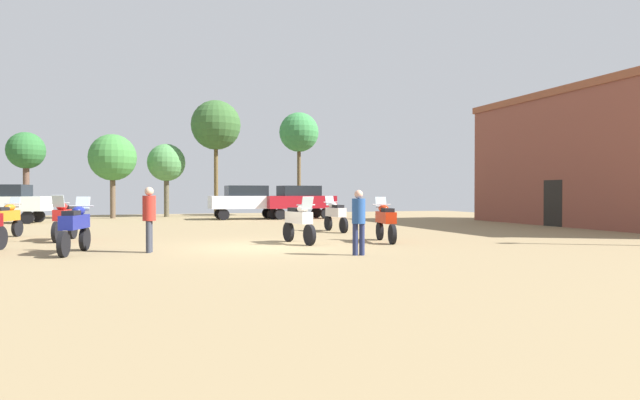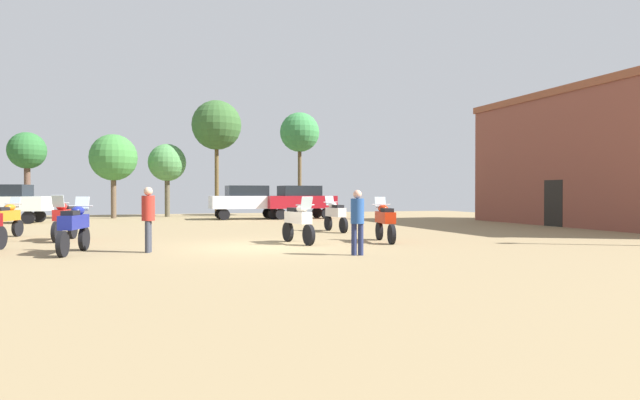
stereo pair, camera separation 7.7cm
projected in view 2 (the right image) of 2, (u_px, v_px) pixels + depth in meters
ground_plane at (262, 247)px, 15.80m from camera, size 44.00×52.00×0.02m
brick_building at (618, 158)px, 25.53m from camera, size 6.12×14.49×6.51m
motorcycle_2 at (65, 218)px, 17.91m from camera, size 0.72×2.13×1.51m
motorcycle_3 at (385, 220)px, 17.45m from camera, size 0.69×2.12×1.45m
motorcycle_5 at (298, 220)px, 16.90m from camera, size 0.69×2.10×1.47m
motorcycle_6 at (6, 218)px, 18.84m from camera, size 0.84×2.11×1.44m
motorcycle_7 at (74, 226)px, 14.13m from camera, size 0.74×2.19×1.48m
motorcycle_8 at (335, 214)px, 22.01m from camera, size 0.62×2.14×1.45m
car_1 at (299, 199)px, 32.98m from camera, size 4.44×2.17×2.00m
car_2 at (247, 200)px, 32.29m from camera, size 4.33×1.89×2.00m
car_3 at (4, 201)px, 27.99m from camera, size 4.56×2.55×2.00m
person_1 at (148, 214)px, 14.38m from camera, size 0.41×0.41×1.74m
person_2 at (357, 217)px, 13.73m from camera, size 0.41×0.41×1.66m
tree_1 at (217, 126)px, 35.92m from camera, size 3.27×3.27×7.70m
tree_2 at (27, 152)px, 32.70m from camera, size 2.21×2.21×5.23m
tree_3 at (300, 133)px, 37.14m from camera, size 2.70×2.70×7.07m
tree_4 at (113, 158)px, 33.33m from camera, size 2.85×2.85×5.17m
tree_6 at (167, 163)px, 35.44m from camera, size 2.43×2.43×4.77m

